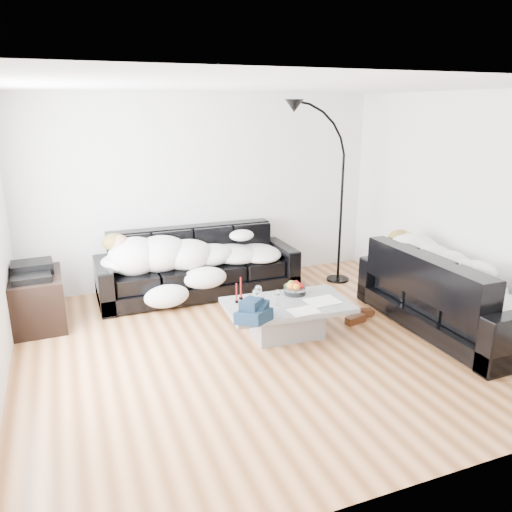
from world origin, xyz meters
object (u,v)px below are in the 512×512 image
object	(u,v)px
wine_glass_a	(258,294)
wine_glass_b	(256,297)
sofa_right	(448,291)
sleeper_right	(450,273)
stereo	(32,270)
sofa_back	(198,263)
av_cabinet	(36,300)
sleeper_back	(199,248)
fruit_bowl	(295,288)
coffee_table	(287,319)
candle_left	(237,293)
candle_right	(241,289)
shoes	(358,316)
wine_glass_c	(278,297)
floor_lamp	(341,205)

from	to	relation	value
wine_glass_a	wine_glass_b	world-z (taller)	same
sofa_right	wine_glass_b	size ratio (longest dim) A/B	11.65
sleeper_right	stereo	distance (m)	4.67
sofa_back	av_cabinet	bearing A→B (deg)	-171.41
sleeper_back	fruit_bowl	size ratio (longest dim) A/B	8.82
wine_glass_b	stereo	size ratio (longest dim) A/B	0.43
coffee_table	av_cabinet	xyz separation A→B (m)	(-2.55, 1.32, 0.11)
sofa_right	candle_left	xyz separation A→B (m)	(-2.28, 0.66, 0.05)
candle_right	wine_glass_b	bearing A→B (deg)	-69.90
sofa_right	shoes	distance (m)	1.05
sleeper_back	wine_glass_c	xyz separation A→B (m)	(0.43, -1.59, -0.17)
sleeper_back	shoes	bearing A→B (deg)	-44.41
sleeper_right	wine_glass_b	world-z (taller)	sleeper_right
candle_right	shoes	distance (m)	1.49
shoes	wine_glass_c	bearing A→B (deg)	-177.01
fruit_bowl	wine_glass_c	bearing A→B (deg)	-143.99
wine_glass_a	floor_lamp	size ratio (longest dim) A/B	0.09
wine_glass_a	sleeper_right	bearing A→B (deg)	-16.22
sofa_right	floor_lamp	bearing A→B (deg)	9.73
coffee_table	wine_glass_b	xyz separation A→B (m)	(-0.35, 0.05, 0.29)
sleeper_back	sleeper_right	xyz separation A→B (m)	(2.33, -2.02, 0.01)
coffee_table	wine_glass_c	world-z (taller)	wine_glass_c
wine_glass_a	shoes	xyz separation A→B (m)	(1.25, -0.07, -0.43)
sofa_back	wine_glass_c	xyz separation A→B (m)	(0.43, -1.64, 0.05)
av_cabinet	candle_left	bearing A→B (deg)	-29.79
candle_left	floor_lamp	size ratio (longest dim) A/B	0.10
stereo	coffee_table	bearing A→B (deg)	-30.80
sleeper_back	sleeper_right	distance (m)	3.09
candle_right	coffee_table	bearing A→B (deg)	-33.29
sofa_right	wine_glass_a	distance (m)	2.14
sleeper_back	wine_glass_b	world-z (taller)	sleeper_back
av_cabinet	wine_glass_a	bearing A→B (deg)	-28.58
shoes	sleeper_right	bearing A→B (deg)	-35.39
coffee_table	shoes	world-z (taller)	coffee_table
candle_left	stereo	world-z (taller)	stereo
sofa_back	coffee_table	xyz separation A→B (m)	(0.56, -1.62, -0.23)
coffee_table	wine_glass_c	bearing A→B (deg)	-173.47
sofa_right	fruit_bowl	size ratio (longest dim) A/B	8.74
sofa_back	candle_right	world-z (taller)	sofa_back
sleeper_back	sleeper_right	world-z (taller)	sleeper_right
candle_left	wine_glass_b	bearing A→B (deg)	-44.71
sleeper_right	shoes	world-z (taller)	sleeper_right
sofa_back	sleeper_back	world-z (taller)	sleeper_back
candle_right	shoes	xyz separation A→B (m)	(1.40, -0.20, -0.46)
candle_left	stereo	bearing A→B (deg)	151.45
sofa_right	stereo	bearing A→B (deg)	67.73
wine_glass_a	candle_left	size ratio (longest dim) A/B	0.87
floor_lamp	candle_left	bearing A→B (deg)	-138.10
wine_glass_c	stereo	xyz separation A→B (m)	(-2.43, 1.33, 0.19)
wine_glass_a	candle_left	xyz separation A→B (m)	(-0.23, 0.06, 0.01)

